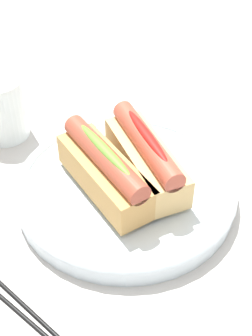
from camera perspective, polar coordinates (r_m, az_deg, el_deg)
The scene contains 6 objects.
ground_plane at distance 0.62m, azimuth -0.32°, elevation -2.23°, with size 2.40×2.40×0.00m, color beige.
serving_bowl at distance 0.60m, azimuth 0.00°, elevation -2.38°, with size 0.27×0.27×0.03m.
hotdog_front at distance 0.56m, azimuth -2.49°, elevation -0.26°, with size 0.16×0.08×0.06m.
hotdog_back at distance 0.58m, azimuth 2.41°, elevation 1.41°, with size 0.16×0.10×0.06m.
water_glass at distance 0.71m, azimuth -14.41°, elevation 6.49°, with size 0.07×0.07×0.09m.
chopstick_near at distance 0.53m, azimuth -13.21°, elevation -14.37°, with size 0.01×0.01×0.22m, color black.
Camera 1 is at (0.32, -0.31, 0.43)m, focal length 51.51 mm.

